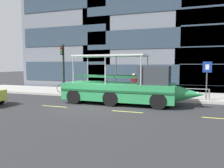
{
  "coord_description": "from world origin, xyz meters",
  "views": [
    {
      "loc": [
        5.46,
        -12.66,
        2.64
      ],
      "look_at": [
        0.58,
        1.55,
        1.3
      ],
      "focal_mm": 34.39,
      "sensor_mm": 36.0,
      "label": 1
    }
  ],
  "objects_px": {
    "duck_tour_boat": "(127,88)",
    "pedestrian_near_bow": "(168,83)",
    "pedestrian_mid_left": "(134,82)",
    "traffic_light_pole": "(63,64)",
    "leaned_bicycle": "(65,88)",
    "parking_sign": "(207,74)"
  },
  "relations": [
    {
      "from": "traffic_light_pole",
      "to": "parking_sign",
      "type": "bearing_deg",
      "value": 0.56
    },
    {
      "from": "leaned_bicycle",
      "to": "pedestrian_mid_left",
      "type": "bearing_deg",
      "value": 3.53
    },
    {
      "from": "pedestrian_near_bow",
      "to": "duck_tour_boat",
      "type": "bearing_deg",
      "value": -125.5
    },
    {
      "from": "traffic_light_pole",
      "to": "parking_sign",
      "type": "height_order",
      "value": "traffic_light_pole"
    },
    {
      "from": "parking_sign",
      "to": "pedestrian_near_bow",
      "type": "height_order",
      "value": "parking_sign"
    },
    {
      "from": "pedestrian_near_bow",
      "to": "pedestrian_mid_left",
      "type": "bearing_deg",
      "value": -170.13
    },
    {
      "from": "parking_sign",
      "to": "leaned_bicycle",
      "type": "distance_m",
      "value": 11.63
    },
    {
      "from": "duck_tour_boat",
      "to": "traffic_light_pole",
      "type": "bearing_deg",
      "value": 159.28
    },
    {
      "from": "traffic_light_pole",
      "to": "leaned_bicycle",
      "type": "bearing_deg",
      "value": 81.83
    },
    {
      "from": "parking_sign",
      "to": "leaned_bicycle",
      "type": "relative_size",
      "value": 1.54
    },
    {
      "from": "parking_sign",
      "to": "traffic_light_pole",
      "type": "bearing_deg",
      "value": -179.44
    },
    {
      "from": "traffic_light_pole",
      "to": "pedestrian_mid_left",
      "type": "distance_m",
      "value": 6.39
    },
    {
      "from": "duck_tour_boat",
      "to": "pedestrian_near_bow",
      "type": "distance_m",
      "value": 4.27
    },
    {
      "from": "leaned_bicycle",
      "to": "pedestrian_near_bow",
      "type": "height_order",
      "value": "pedestrian_near_bow"
    },
    {
      "from": "traffic_light_pole",
      "to": "pedestrian_mid_left",
      "type": "relative_size",
      "value": 2.38
    },
    {
      "from": "duck_tour_boat",
      "to": "pedestrian_near_bow",
      "type": "height_order",
      "value": "duck_tour_boat"
    },
    {
      "from": "duck_tour_boat",
      "to": "pedestrian_near_bow",
      "type": "xyz_separation_m",
      "value": [
        2.48,
        3.47,
        0.12
      ]
    },
    {
      "from": "leaned_bicycle",
      "to": "duck_tour_boat",
      "type": "bearing_deg",
      "value": -22.43
    },
    {
      "from": "traffic_light_pole",
      "to": "leaned_bicycle",
      "type": "height_order",
      "value": "traffic_light_pole"
    },
    {
      "from": "pedestrian_mid_left",
      "to": "traffic_light_pole",
      "type": "bearing_deg",
      "value": -174.57
    },
    {
      "from": "parking_sign",
      "to": "pedestrian_mid_left",
      "type": "xyz_separation_m",
      "value": [
        -5.38,
        0.48,
        -0.75
      ]
    },
    {
      "from": "traffic_light_pole",
      "to": "duck_tour_boat",
      "type": "xyz_separation_m",
      "value": [
        6.39,
        -2.42,
        -1.65
      ]
    }
  ]
}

